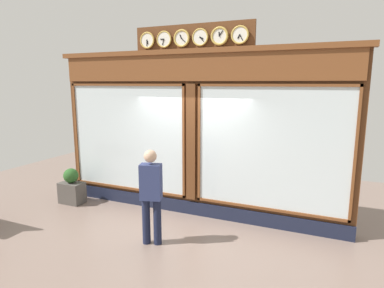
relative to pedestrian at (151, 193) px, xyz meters
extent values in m
plane|color=#7A665B|center=(-0.11, 1.29, -0.93)|extent=(14.00, 14.00, 0.00)
cube|color=#5B3319|center=(-0.11, -1.66, 0.75)|extent=(6.38, 0.30, 3.36)
cube|color=#191E33|center=(-0.11, -1.49, -0.79)|extent=(6.38, 0.08, 0.28)
cube|color=brown|center=(-0.11, -1.47, 2.16)|extent=(6.25, 0.08, 0.53)
cube|color=brown|center=(-0.11, -1.49, 2.48)|extent=(6.50, 0.20, 0.10)
cube|color=silver|center=(-1.73, -1.50, 0.63)|extent=(2.84, 0.02, 2.33)
cube|color=brown|center=(-1.73, -1.48, 1.82)|extent=(2.94, 0.04, 0.05)
cube|color=brown|center=(-1.73, -1.48, -0.56)|extent=(2.94, 0.04, 0.05)
cube|color=brown|center=(-3.17, -1.48, 0.63)|extent=(0.05, 0.04, 2.43)
cube|color=brown|center=(-0.28, -1.48, 0.63)|extent=(0.05, 0.04, 2.43)
cube|color=silver|center=(1.51, -1.50, 0.63)|extent=(2.84, 0.02, 2.33)
cube|color=brown|center=(1.51, -1.48, 1.82)|extent=(2.94, 0.04, 0.05)
cube|color=brown|center=(1.51, -1.48, -0.56)|extent=(2.94, 0.04, 0.05)
cube|color=brown|center=(2.95, -1.48, 0.63)|extent=(0.05, 0.04, 2.43)
cube|color=brown|center=(0.07, -1.48, 0.63)|extent=(0.05, 0.04, 2.43)
cube|color=#5B3319|center=(-0.11, -1.48, 0.63)|extent=(0.20, 0.10, 2.43)
cube|color=#5B3319|center=(-0.11, -1.53, 2.73)|extent=(2.51, 0.06, 0.54)
cylinder|color=white|center=(-1.09, -1.45, 2.73)|extent=(0.28, 0.02, 0.28)
torus|color=gold|center=(-1.09, -1.45, 2.73)|extent=(0.34, 0.04, 0.34)
cube|color=black|center=(-1.08, -1.44, 2.70)|extent=(0.05, 0.01, 0.07)
cube|color=black|center=(-1.12, -1.44, 2.68)|extent=(0.07, 0.01, 0.11)
sphere|color=black|center=(-1.09, -1.43, 2.73)|extent=(0.02, 0.02, 0.02)
cylinder|color=white|center=(-0.70, -1.45, 2.73)|extent=(0.28, 0.02, 0.28)
torus|color=gold|center=(-0.70, -1.45, 2.73)|extent=(0.35, 0.05, 0.35)
cube|color=black|center=(-0.70, -1.44, 2.77)|extent=(0.03, 0.01, 0.08)
cube|color=black|center=(-0.73, -1.44, 2.78)|extent=(0.08, 0.01, 0.10)
sphere|color=black|center=(-0.70, -1.43, 2.73)|extent=(0.02, 0.02, 0.02)
cylinder|color=white|center=(-0.31, -1.45, 2.73)|extent=(0.28, 0.02, 0.28)
torus|color=gold|center=(-0.31, -1.45, 2.73)|extent=(0.34, 0.03, 0.34)
cube|color=black|center=(-0.34, -1.44, 2.71)|extent=(0.08, 0.01, 0.05)
cube|color=black|center=(-0.35, -1.44, 2.69)|extent=(0.09, 0.01, 0.09)
sphere|color=black|center=(-0.31, -1.43, 2.73)|extent=(0.02, 0.02, 0.02)
cylinder|color=white|center=(0.09, -1.45, 2.73)|extent=(0.28, 0.02, 0.28)
torus|color=gold|center=(0.09, -1.45, 2.73)|extent=(0.35, 0.04, 0.35)
cube|color=black|center=(0.10, -1.44, 2.76)|extent=(0.05, 0.01, 0.08)
cube|color=black|center=(0.05, -1.44, 2.69)|extent=(0.09, 0.01, 0.09)
sphere|color=black|center=(0.09, -1.43, 2.73)|extent=(0.02, 0.02, 0.02)
cylinder|color=white|center=(0.48, -1.45, 2.73)|extent=(0.28, 0.02, 0.28)
torus|color=gold|center=(0.48, -1.45, 2.73)|extent=(0.33, 0.03, 0.33)
cube|color=black|center=(0.52, -1.44, 2.73)|extent=(0.08, 0.01, 0.02)
cube|color=black|center=(0.50, -1.44, 2.67)|extent=(0.05, 0.01, 0.12)
sphere|color=black|center=(0.48, -1.43, 2.73)|extent=(0.02, 0.02, 0.02)
cylinder|color=white|center=(0.88, -1.45, 2.73)|extent=(0.28, 0.02, 0.28)
torus|color=gold|center=(0.88, -1.45, 2.73)|extent=(0.34, 0.04, 0.34)
cube|color=black|center=(0.87, -1.44, 2.69)|extent=(0.04, 0.01, 0.08)
cube|color=black|center=(0.88, -1.44, 2.67)|extent=(0.02, 0.01, 0.12)
sphere|color=black|center=(0.88, -1.43, 2.73)|extent=(0.02, 0.02, 0.02)
cylinder|color=#191E38|center=(0.10, 0.03, -0.52)|extent=(0.14, 0.14, 0.82)
cylinder|color=#191E38|center=(-0.10, -0.03, -0.52)|extent=(0.14, 0.14, 0.82)
cube|color=navy|center=(0.00, 0.00, 0.20)|extent=(0.41, 0.31, 0.62)
sphere|color=tan|center=(0.00, 0.00, 0.65)|extent=(0.22, 0.22, 0.22)
cube|color=#4C4742|center=(2.74, -0.98, -0.68)|extent=(0.56, 0.36, 0.49)
sphere|color=#285623|center=(2.74, -0.98, -0.27)|extent=(0.34, 0.34, 0.34)
camera|label=1|loc=(-2.80, 4.66, 1.86)|focal=30.74mm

